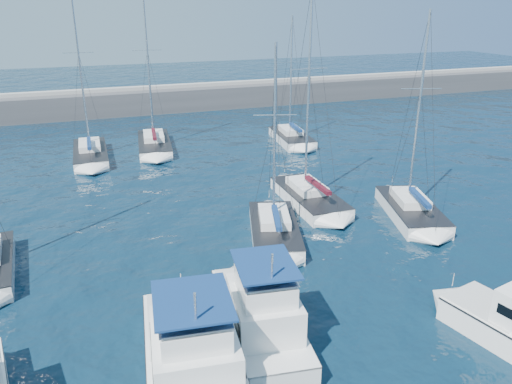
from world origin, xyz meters
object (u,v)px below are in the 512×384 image
object	(u,v)px
motor_yacht_port_inner	(193,356)
sailboat_back_b	(154,144)
motor_yacht_stbd_inner	(260,318)
sailboat_mid_c	(274,230)
sailboat_back_c	(291,138)
sailboat_back_a	(90,153)
sailboat_mid_e	(411,210)
sailboat_mid_d	(309,197)

from	to	relation	value
motor_yacht_port_inner	sailboat_back_b	size ratio (longest dim) A/B	0.58
motor_yacht_stbd_inner	sailboat_mid_c	world-z (taller)	sailboat_mid_c
motor_yacht_stbd_inner	sailboat_back_c	size ratio (longest dim) A/B	0.64
motor_yacht_stbd_inner	sailboat_back_a	size ratio (longest dim) A/B	0.54
sailboat_mid_e	sailboat_mid_d	bearing A→B (deg)	157.73
sailboat_mid_e	sailboat_back_b	bearing A→B (deg)	138.15
sailboat_mid_c	sailboat_back_a	size ratio (longest dim) A/B	0.78
sailboat_back_c	motor_yacht_port_inner	bearing A→B (deg)	-113.44
sailboat_mid_d	sailboat_back_a	bearing A→B (deg)	131.14
sailboat_back_a	sailboat_mid_d	bearing A→B (deg)	-48.36
sailboat_mid_e	sailboat_back_c	distance (m)	21.24
sailboat_back_a	sailboat_mid_c	bearing A→B (deg)	-63.54
motor_yacht_port_inner	sailboat_back_b	bearing A→B (deg)	90.24
motor_yacht_port_inner	sailboat_mid_d	world-z (taller)	sailboat_mid_d
motor_yacht_stbd_inner	sailboat_mid_c	size ratio (longest dim) A/B	0.68
motor_yacht_port_inner	sailboat_mid_c	xyz separation A→B (m)	(7.92, 10.90, -0.63)
sailboat_back_b	sailboat_back_c	xyz separation A→B (m)	(14.33, -2.49, -0.01)
sailboat_mid_c	sailboat_back_b	size ratio (longest dim) A/B	0.79
motor_yacht_port_inner	sailboat_back_b	xyz separation A→B (m)	(4.16, 34.34, -0.61)
sailboat_mid_d	sailboat_back_b	distance (m)	20.78
motor_yacht_port_inner	sailboat_back_c	bearing A→B (deg)	67.01
sailboat_back_a	sailboat_back_c	xyz separation A→B (m)	(20.69, -1.18, -0.02)
sailboat_mid_e	sailboat_back_a	bearing A→B (deg)	149.85
sailboat_mid_c	sailboat_back_c	world-z (taller)	sailboat_back_c
motor_yacht_stbd_inner	sailboat_back_b	distance (m)	32.87
motor_yacht_stbd_inner	sailboat_back_c	xyz separation A→B (m)	(15.10, 30.36, -0.62)
motor_yacht_port_inner	motor_yacht_stbd_inner	bearing A→B (deg)	30.78
motor_yacht_port_inner	sailboat_mid_e	size ratio (longest dim) A/B	0.65
sailboat_back_a	sailboat_back_c	bearing A→B (deg)	-1.40
sailboat_back_c	motor_yacht_stbd_inner	bearing A→B (deg)	-109.74
motor_yacht_port_inner	sailboat_mid_d	size ratio (longest dim) A/B	0.58
sailboat_back_b	motor_yacht_port_inner	bearing A→B (deg)	-89.81
motor_yacht_stbd_inner	sailboat_mid_d	bearing A→B (deg)	64.46
motor_yacht_stbd_inner	sailboat_back_b	world-z (taller)	sailboat_back_b
sailboat_mid_d	sailboat_mid_e	xyz separation A→B (m)	(5.65, -4.71, -0.01)
sailboat_mid_d	sailboat_back_b	bearing A→B (deg)	115.12
sailboat_back_b	sailboat_mid_e	bearing A→B (deg)	-52.32
motor_yacht_port_inner	sailboat_mid_d	xyz separation A→B (m)	(12.53, 15.32, -0.60)
sailboat_mid_e	sailboat_back_c	size ratio (longest dim) A/B	1.06
sailboat_mid_d	sailboat_mid_c	bearing A→B (deg)	-134.82
sailboat_mid_c	sailboat_mid_e	size ratio (longest dim) A/B	0.88
sailboat_mid_e	sailboat_back_a	distance (m)	30.30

